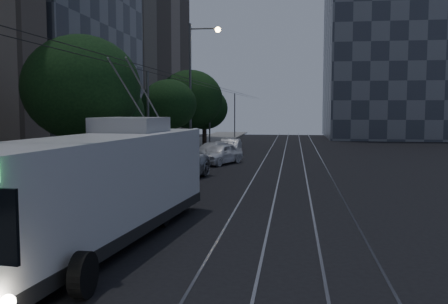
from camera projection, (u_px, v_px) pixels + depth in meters
name	position (u px, v px, depth m)	size (l,w,h in m)	color
ground	(216.00, 228.00, 16.69)	(120.00, 120.00, 0.00)	black
sidewalk	(159.00, 161.00, 37.45)	(5.00, 90.00, 0.15)	slate
tram_rails	(293.00, 164.00, 36.08)	(4.52, 90.00, 0.02)	gray
overhead_wires	(191.00, 116.00, 36.81)	(2.23, 90.00, 6.00)	black
building_distant_right	(410.00, 49.00, 67.42)	(22.00, 18.00, 24.00)	#3A3F4A
trolleybus	(100.00, 188.00, 14.49)	(3.81, 12.41, 5.63)	white
pickup_silver	(168.00, 165.00, 27.42)	(2.95, 6.39, 1.78)	#BABDC3
car_white_a	(220.00, 154.00, 35.74)	(1.76, 4.37, 1.49)	white
car_white_b	(212.00, 151.00, 38.74)	(1.91, 4.71, 1.37)	white
car_white_c	(230.00, 148.00, 41.45)	(1.53, 4.37, 1.44)	silver
car_white_d	(227.00, 144.00, 47.12)	(1.59, 3.95, 1.35)	silver
tree_1	(82.00, 88.00, 21.35)	(5.01, 5.01, 7.12)	black
tree_2	(104.00, 113.00, 25.22)	(4.07, 4.07, 5.60)	black
tree_3	(169.00, 105.00, 36.24)	(4.05, 4.05, 6.10)	black
tree_4	(190.00, 99.00, 43.79)	(5.72, 5.72, 7.37)	black
tree_5	(204.00, 108.00, 50.68)	(4.79, 4.79, 6.17)	black
streetlamp_far	(195.00, 78.00, 40.15)	(2.58, 0.44, 10.77)	#5F6062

